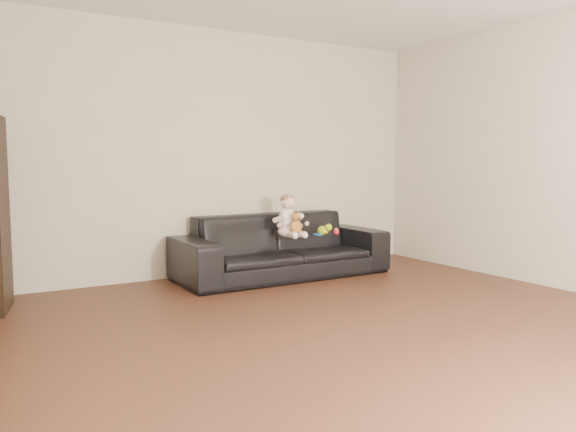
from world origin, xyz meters
TOP-DOWN VIEW (x-y plane):
  - floor at (0.00, 0.00)m, footprint 5.50×5.50m
  - wall_back at (0.00, 2.75)m, footprint 5.00×0.00m
  - sofa at (0.52, 2.25)m, footprint 2.25×0.89m
  - baby at (0.53, 2.13)m, footprint 0.30×0.37m
  - teddy_bear at (0.54, 1.99)m, footprint 0.14×0.14m
  - toy_green at (0.94, 2.11)m, footprint 0.13×0.15m
  - toy_rattle at (1.05, 2.02)m, footprint 0.07×0.07m
  - toy_blue_disc at (0.90, 2.13)m, footprint 0.11×0.11m

SIDE VIEW (x-z plane):
  - floor at x=0.00m, z-range 0.00..0.00m
  - sofa at x=0.52m, z-range 0.00..0.66m
  - toy_blue_disc at x=0.90m, z-range 0.43..0.45m
  - toy_rattle at x=1.05m, z-range 0.43..0.50m
  - toy_green at x=0.94m, z-range 0.43..0.53m
  - teddy_bear at x=0.54m, z-range 0.48..0.70m
  - baby at x=0.53m, z-range 0.41..0.85m
  - wall_back at x=0.00m, z-range -1.20..3.80m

